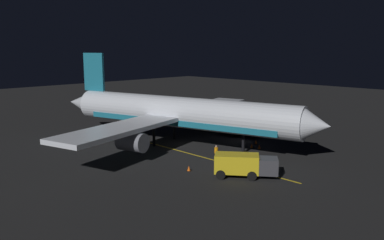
{
  "coord_description": "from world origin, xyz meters",
  "views": [
    {
      "loc": [
        34.67,
        36.6,
        12.33
      ],
      "look_at": [
        0.0,
        2.0,
        3.5
      ],
      "focal_mm": 37.63,
      "sensor_mm": 36.0,
      "label": 1
    }
  ],
  "objects_px": {
    "airliner": "(177,113)",
    "traffic_cone_near_right": "(189,169)",
    "baggage_truck": "(243,165)",
    "ground_crew_worker": "(216,153)",
    "traffic_cone_under_wing": "(256,142)",
    "traffic_cone_near_left": "(259,147)",
    "catering_truck": "(242,128)",
    "traffic_cone_far": "(252,146)"
  },
  "relations": [
    {
      "from": "traffic_cone_under_wing",
      "to": "traffic_cone_far",
      "type": "xyz_separation_m",
      "value": [
        2.03,
        0.83,
        0.0
      ]
    },
    {
      "from": "airliner",
      "to": "traffic_cone_under_wing",
      "type": "height_order",
      "value": "airliner"
    },
    {
      "from": "traffic_cone_under_wing",
      "to": "baggage_truck",
      "type": "bearing_deg",
      "value": 30.96
    },
    {
      "from": "traffic_cone_near_left",
      "to": "traffic_cone_near_right",
      "type": "bearing_deg",
      "value": 1.3
    },
    {
      "from": "ground_crew_worker",
      "to": "traffic_cone_near_right",
      "type": "distance_m",
      "value": 4.86
    },
    {
      "from": "traffic_cone_near_right",
      "to": "traffic_cone_under_wing",
      "type": "relative_size",
      "value": 1.0
    },
    {
      "from": "traffic_cone_near_left",
      "to": "traffic_cone_under_wing",
      "type": "distance_m",
      "value": 2.48
    },
    {
      "from": "ground_crew_worker",
      "to": "catering_truck",
      "type": "bearing_deg",
      "value": -154.18
    },
    {
      "from": "baggage_truck",
      "to": "ground_crew_worker",
      "type": "relative_size",
      "value": 3.46
    },
    {
      "from": "traffic_cone_far",
      "to": "traffic_cone_under_wing",
      "type": "bearing_deg",
      "value": -157.9
    },
    {
      "from": "traffic_cone_near_right",
      "to": "traffic_cone_under_wing",
      "type": "bearing_deg",
      "value": -171.82
    },
    {
      "from": "catering_truck",
      "to": "traffic_cone_near_right",
      "type": "xyz_separation_m",
      "value": [
        16.73,
        6.34,
        -0.98
      ]
    },
    {
      "from": "ground_crew_worker",
      "to": "traffic_cone_under_wing",
      "type": "distance_m",
      "value": 9.61
    },
    {
      "from": "airliner",
      "to": "baggage_truck",
      "type": "bearing_deg",
      "value": 72.22
    },
    {
      "from": "airliner",
      "to": "traffic_cone_near_right",
      "type": "distance_m",
      "value": 12.22
    },
    {
      "from": "baggage_truck",
      "to": "catering_truck",
      "type": "distance_m",
      "value": 18.32
    },
    {
      "from": "traffic_cone_near_left",
      "to": "traffic_cone_under_wing",
      "type": "xyz_separation_m",
      "value": [
        -1.74,
        -1.77,
        0.0
      ]
    },
    {
      "from": "baggage_truck",
      "to": "traffic_cone_near_right",
      "type": "distance_m",
      "value": 5.68
    },
    {
      "from": "traffic_cone_near_right",
      "to": "traffic_cone_far",
      "type": "relative_size",
      "value": 1.0
    },
    {
      "from": "airliner",
      "to": "ground_crew_worker",
      "type": "distance_m",
      "value": 9.53
    },
    {
      "from": "baggage_truck",
      "to": "traffic_cone_under_wing",
      "type": "xyz_separation_m",
      "value": [
        -11.87,
        -7.12,
        -0.92
      ]
    },
    {
      "from": "baggage_truck",
      "to": "traffic_cone_near_left",
      "type": "height_order",
      "value": "baggage_truck"
    },
    {
      "from": "baggage_truck",
      "to": "ground_crew_worker",
      "type": "distance_m",
      "value": 6.13
    },
    {
      "from": "catering_truck",
      "to": "ground_crew_worker",
      "type": "xyz_separation_m",
      "value": [
        11.94,
        5.78,
        -0.34
      ]
    },
    {
      "from": "catering_truck",
      "to": "airliner",
      "type": "bearing_deg",
      "value": -16.79
    },
    {
      "from": "ground_crew_worker",
      "to": "traffic_cone_near_right",
      "type": "relative_size",
      "value": 3.16
    },
    {
      "from": "airliner",
      "to": "ground_crew_worker",
      "type": "xyz_separation_m",
      "value": [
        2.2,
        8.72,
        -3.17
      ]
    },
    {
      "from": "airliner",
      "to": "traffic_cone_far",
      "type": "xyz_separation_m",
      "value": [
        -5.24,
        8.05,
        -3.8
      ]
    },
    {
      "from": "ground_crew_worker",
      "to": "traffic_cone_near_left",
      "type": "bearing_deg",
      "value": 177.97
    },
    {
      "from": "ground_crew_worker",
      "to": "traffic_cone_near_left",
      "type": "xyz_separation_m",
      "value": [
        -7.73,
        0.27,
        -0.64
      ]
    },
    {
      "from": "ground_crew_worker",
      "to": "traffic_cone_near_left",
      "type": "height_order",
      "value": "ground_crew_worker"
    },
    {
      "from": "traffic_cone_near_left",
      "to": "traffic_cone_near_right",
      "type": "distance_m",
      "value": 12.53
    },
    {
      "from": "catering_truck",
      "to": "traffic_cone_near_left",
      "type": "relative_size",
      "value": 11.46
    },
    {
      "from": "baggage_truck",
      "to": "traffic_cone_near_left",
      "type": "relative_size",
      "value": 10.93
    },
    {
      "from": "airliner",
      "to": "catering_truck",
      "type": "xyz_separation_m",
      "value": [
        -9.74,
        2.94,
        -2.82
      ]
    },
    {
      "from": "ground_crew_worker",
      "to": "traffic_cone_far",
      "type": "height_order",
      "value": "ground_crew_worker"
    },
    {
      "from": "airliner",
      "to": "ground_crew_worker",
      "type": "bearing_deg",
      "value": 75.84
    },
    {
      "from": "catering_truck",
      "to": "traffic_cone_near_left",
      "type": "height_order",
      "value": "catering_truck"
    },
    {
      "from": "baggage_truck",
      "to": "traffic_cone_far",
      "type": "bearing_deg",
      "value": -147.38
    },
    {
      "from": "airliner",
      "to": "traffic_cone_near_right",
      "type": "xyz_separation_m",
      "value": [
        6.99,
        9.27,
        -3.8
      ]
    },
    {
      "from": "catering_truck",
      "to": "traffic_cone_far",
      "type": "distance_m",
      "value": 6.88
    },
    {
      "from": "traffic_cone_far",
      "to": "traffic_cone_near_right",
      "type": "bearing_deg",
      "value": 5.72
    }
  ]
}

